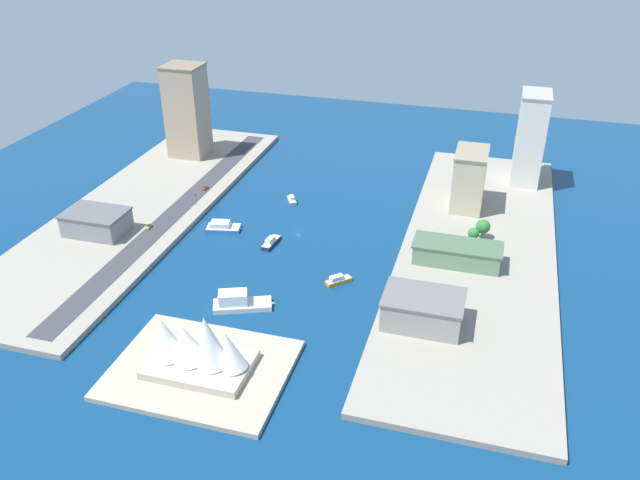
{
  "coord_description": "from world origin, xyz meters",
  "views": [
    {
      "loc": [
        -89.8,
        272.86,
        154.79
      ],
      "look_at": [
        -13.59,
        8.5,
        1.3
      ],
      "focal_mm": 36.6,
      "sensor_mm": 36.0,
      "label": 1
    }
  ],
  "objects_px": {
    "yacht_sleek_gray": "(292,200)",
    "apartment_midrise_tan": "(187,111)",
    "catamaran_blue": "(222,227)",
    "hotel_broad_white": "(530,138)",
    "ferry_white_commuter": "(238,302)",
    "water_taxi_orange": "(338,280)",
    "taxi_yellow_cab": "(149,226)",
    "opera_landmark": "(196,347)",
    "office_block_beige": "(469,179)",
    "traffic_light_waterfront": "(196,198)",
    "terminal_long_green": "(457,253)",
    "warehouse_low_gray": "(97,222)",
    "carpark_squat_concrete": "(423,310)",
    "patrol_launch_navy": "(271,242)",
    "pickup_red": "(205,188)"
  },
  "relations": [
    {
      "from": "yacht_sleek_gray",
      "to": "apartment_midrise_tan",
      "type": "xyz_separation_m",
      "value": [
        80.84,
        -43.43,
        29.17
      ]
    },
    {
      "from": "office_block_beige",
      "to": "carpark_squat_concrete",
      "type": "height_order",
      "value": "office_block_beige"
    },
    {
      "from": "warehouse_low_gray",
      "to": "traffic_light_waterfront",
      "type": "distance_m",
      "value": 52.66
    },
    {
      "from": "catamaran_blue",
      "to": "ferry_white_commuter",
      "type": "distance_m",
      "value": 69.52
    },
    {
      "from": "yacht_sleek_gray",
      "to": "taxi_yellow_cab",
      "type": "height_order",
      "value": "taxi_yellow_cab"
    },
    {
      "from": "water_taxi_orange",
      "to": "taxi_yellow_cab",
      "type": "bearing_deg",
      "value": -10.24
    },
    {
      "from": "hotel_broad_white",
      "to": "taxi_yellow_cab",
      "type": "xyz_separation_m",
      "value": [
        177.63,
        111.14,
        -24.77
      ]
    },
    {
      "from": "catamaran_blue",
      "to": "carpark_squat_concrete",
      "type": "height_order",
      "value": "carpark_squat_concrete"
    },
    {
      "from": "water_taxi_orange",
      "to": "traffic_light_waterfront",
      "type": "xyz_separation_m",
      "value": [
        90.46,
        -48.57,
        5.45
      ]
    },
    {
      "from": "hotel_broad_white",
      "to": "traffic_light_waterfront",
      "type": "relative_size",
      "value": 7.89
    },
    {
      "from": "yacht_sleek_gray",
      "to": "carpark_squat_concrete",
      "type": "distance_m",
      "value": 126.61
    },
    {
      "from": "carpark_squat_concrete",
      "to": "traffic_light_waterfront",
      "type": "relative_size",
      "value": 4.79
    },
    {
      "from": "carpark_squat_concrete",
      "to": "hotel_broad_white",
      "type": "distance_m",
      "value": 157.51
    },
    {
      "from": "opera_landmark",
      "to": "apartment_midrise_tan",
      "type": "bearing_deg",
      "value": -63.44
    },
    {
      "from": "terminal_long_green",
      "to": "pickup_red",
      "type": "relative_size",
      "value": 8.77
    },
    {
      "from": "warehouse_low_gray",
      "to": "terminal_long_green",
      "type": "bearing_deg",
      "value": -173.42
    },
    {
      "from": "catamaran_blue",
      "to": "terminal_long_green",
      "type": "bearing_deg",
      "value": 178.13
    },
    {
      "from": "office_block_beige",
      "to": "terminal_long_green",
      "type": "bearing_deg",
      "value": 90.73
    },
    {
      "from": "office_block_beige",
      "to": "terminal_long_green",
      "type": "xyz_separation_m",
      "value": [
        -0.75,
        59.65,
        -10.72
      ]
    },
    {
      "from": "catamaran_blue",
      "to": "hotel_broad_white",
      "type": "height_order",
      "value": "hotel_broad_white"
    },
    {
      "from": "yacht_sleek_gray",
      "to": "carpark_squat_concrete",
      "type": "height_order",
      "value": "carpark_squat_concrete"
    },
    {
      "from": "terminal_long_green",
      "to": "traffic_light_waterfront",
      "type": "bearing_deg",
      "value": -8.64
    },
    {
      "from": "ferry_white_commuter",
      "to": "taxi_yellow_cab",
      "type": "distance_m",
      "value": 82.62
    },
    {
      "from": "office_block_beige",
      "to": "traffic_light_waterfront",
      "type": "height_order",
      "value": "office_block_beige"
    },
    {
      "from": "catamaran_blue",
      "to": "taxi_yellow_cab",
      "type": "xyz_separation_m",
      "value": [
        33.68,
        12.93,
        1.77
      ]
    },
    {
      "from": "catamaran_blue",
      "to": "traffic_light_waterfront",
      "type": "xyz_separation_m",
      "value": [
        22.19,
        -17.22,
        5.19
      ]
    },
    {
      "from": "water_taxi_orange",
      "to": "opera_landmark",
      "type": "bearing_deg",
      "value": 64.69
    },
    {
      "from": "patrol_launch_navy",
      "to": "catamaran_blue",
      "type": "distance_m",
      "value": 29.63
    },
    {
      "from": "water_taxi_orange",
      "to": "terminal_long_green",
      "type": "xyz_separation_m",
      "value": [
        -47.78,
        -27.57,
        5.83
      ]
    },
    {
      "from": "ferry_white_commuter",
      "to": "catamaran_blue",
      "type": "bearing_deg",
      "value": -61.07
    },
    {
      "from": "hotel_broad_white",
      "to": "warehouse_low_gray",
      "type": "bearing_deg",
      "value": 31.41
    },
    {
      "from": "hotel_broad_white",
      "to": "opera_landmark",
      "type": "height_order",
      "value": "hotel_broad_white"
    },
    {
      "from": "ferry_white_commuter",
      "to": "warehouse_low_gray",
      "type": "height_order",
      "value": "warehouse_low_gray"
    },
    {
      "from": "opera_landmark",
      "to": "yacht_sleek_gray",
      "type": "bearing_deg",
      "value": -85.28
    },
    {
      "from": "ferry_white_commuter",
      "to": "yacht_sleek_gray",
      "type": "xyz_separation_m",
      "value": [
        10.31,
        -100.92,
        -1.59
      ]
    },
    {
      "from": "yacht_sleek_gray",
      "to": "carpark_squat_concrete",
      "type": "xyz_separation_m",
      "value": [
        -84.53,
        93.96,
        7.49
      ]
    },
    {
      "from": "patrol_launch_navy",
      "to": "yacht_sleek_gray",
      "type": "xyz_separation_m",
      "value": [
        5.32,
        -47.66,
        -0.14
      ]
    },
    {
      "from": "ferry_white_commuter",
      "to": "traffic_light_waterfront",
      "type": "distance_m",
      "value": 96.05
    },
    {
      "from": "terminal_long_green",
      "to": "opera_landmark",
      "type": "bearing_deg",
      "value": 50.38
    },
    {
      "from": "patrol_launch_navy",
      "to": "taxi_yellow_cab",
      "type": "bearing_deg",
      "value": 4.92
    },
    {
      "from": "water_taxi_orange",
      "to": "taxi_yellow_cab",
      "type": "distance_m",
      "value": 103.62
    },
    {
      "from": "catamaran_blue",
      "to": "carpark_squat_concrete",
      "type": "relative_size",
      "value": 0.6
    },
    {
      "from": "pickup_red",
      "to": "terminal_long_green",
      "type": "bearing_deg",
      "value": 164.09
    },
    {
      "from": "patrol_launch_navy",
      "to": "opera_landmark",
      "type": "xyz_separation_m",
      "value": [
        -6.39,
        94.05,
        9.37
      ]
    },
    {
      "from": "apartment_midrise_tan",
      "to": "carpark_squat_concrete",
      "type": "relative_size",
      "value": 1.79
    },
    {
      "from": "warehouse_low_gray",
      "to": "carpark_squat_concrete",
      "type": "distance_m",
      "value": 166.13
    },
    {
      "from": "water_taxi_orange",
      "to": "traffic_light_waterfront",
      "type": "distance_m",
      "value": 102.82
    },
    {
      "from": "ferry_white_commuter",
      "to": "hotel_broad_white",
      "type": "distance_m",
      "value": 195.21
    },
    {
      "from": "water_taxi_orange",
      "to": "hotel_broad_white",
      "type": "relative_size",
      "value": 0.21
    },
    {
      "from": "yacht_sleek_gray",
      "to": "office_block_beige",
      "type": "distance_m",
      "value": 94.79
    }
  ]
}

